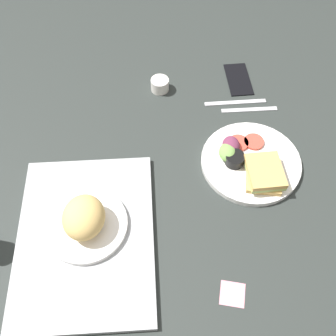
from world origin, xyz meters
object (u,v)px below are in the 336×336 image
(sticky_note, at_px, (232,294))
(espresso_cup, at_px, (160,85))
(serving_tray, at_px, (86,237))
(cell_phone, at_px, (238,79))
(bread_plate_near, at_px, (85,220))
(plate_with_salad, at_px, (250,162))
(knife, at_px, (235,102))
(fork, at_px, (249,109))

(sticky_note, bearing_deg, espresso_cup, 14.78)
(serving_tray, distance_m, cell_phone, 0.70)
(serving_tray, xyz_separation_m, bread_plate_near, (0.02, -0.00, 0.04))
(bread_plate_near, height_order, cell_phone, bread_plate_near)
(bread_plate_near, xyz_separation_m, cell_phone, (0.53, -0.43, -0.05))
(bread_plate_near, relative_size, cell_phone, 1.42)
(plate_with_salad, bearing_deg, espresso_cup, 40.19)
(bread_plate_near, relative_size, knife, 1.08)
(serving_tray, height_order, fork, serving_tray)
(fork, xyz_separation_m, cell_phone, (0.13, 0.02, 0.00))
(bread_plate_near, xyz_separation_m, plate_with_salad, (0.19, -0.42, -0.03))
(plate_with_salad, xyz_separation_m, knife, (0.24, 0.02, -0.02))
(bread_plate_near, height_order, fork, bread_plate_near)
(knife, distance_m, sticky_note, 0.59)
(fork, height_order, cell_phone, cell_phone)
(espresso_cup, bearing_deg, fork, -107.83)
(serving_tray, height_order, plate_with_salad, plate_with_salad)
(knife, bearing_deg, fork, 138.58)
(bread_plate_near, xyz_separation_m, knife, (0.43, -0.41, -0.05))
(bread_plate_near, height_order, knife, bread_plate_near)
(espresso_cup, bearing_deg, knife, -103.93)
(serving_tray, height_order, sticky_note, serving_tray)
(serving_tray, relative_size, espresso_cup, 8.04)
(espresso_cup, height_order, fork, espresso_cup)
(plate_with_salad, xyz_separation_m, fork, (0.21, -0.02, -0.02))
(plate_with_salad, relative_size, knife, 1.44)
(cell_phone, bearing_deg, knife, 163.49)
(bread_plate_near, height_order, plate_with_salad, bread_plate_near)
(serving_tray, height_order, knife, serving_tray)
(fork, bearing_deg, plate_with_salad, 79.63)
(knife, height_order, cell_phone, cell_phone)
(espresso_cup, bearing_deg, plate_with_salad, -139.81)
(fork, bearing_deg, sticky_note, 75.95)
(serving_tray, height_order, espresso_cup, espresso_cup)
(sticky_note, bearing_deg, bread_plate_near, 65.12)
(fork, xyz_separation_m, sticky_note, (-0.56, 0.10, -0.00))
(plate_with_salad, xyz_separation_m, cell_phone, (0.34, -0.00, -0.01))
(fork, bearing_deg, knife, -40.57)
(serving_tray, relative_size, sticky_note, 8.04)
(knife, bearing_deg, cell_phone, -105.54)
(espresso_cup, bearing_deg, sticky_note, -165.22)
(bread_plate_near, bearing_deg, fork, -48.18)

